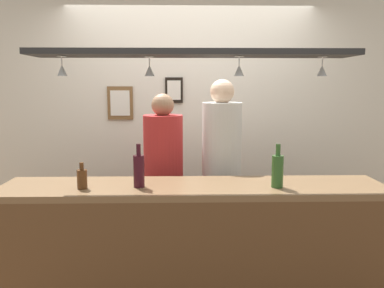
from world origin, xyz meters
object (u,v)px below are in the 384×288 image
at_px(bottle_beer_brown_stubby, 82,178).
at_px(picture_frame_crest, 174,90).
at_px(person_right_white_patterned_shirt, 222,160).
at_px(person_middle_red_shirt, 163,169).
at_px(picture_frame_caricature, 120,103).
at_px(bottle_champagne_green, 277,170).
at_px(bottle_wine_dark_red, 139,170).

xyz_separation_m(bottle_beer_brown_stubby, picture_frame_crest, (0.59, 1.49, 0.57)).
xyz_separation_m(person_right_white_patterned_shirt, picture_frame_crest, (-0.43, 0.74, 0.59)).
xyz_separation_m(person_middle_red_shirt, person_right_white_patterned_shirt, (0.51, -0.00, 0.08)).
bearing_deg(person_middle_red_shirt, person_right_white_patterned_shirt, -0.00).
distance_m(picture_frame_caricature, picture_frame_crest, 0.57).
bearing_deg(person_right_white_patterned_shirt, picture_frame_caricature, 143.10).
relative_size(person_right_white_patterned_shirt, bottle_champagne_green, 5.86).
relative_size(person_middle_red_shirt, person_right_white_patterned_shirt, 0.93).
height_order(person_middle_red_shirt, person_right_white_patterned_shirt, person_right_white_patterned_shirt).
xyz_separation_m(person_right_white_patterned_shirt, bottle_beer_brown_stubby, (-1.02, -0.75, 0.02)).
height_order(bottle_champagne_green, picture_frame_crest, picture_frame_crest).
distance_m(person_middle_red_shirt, bottle_wine_dark_red, 0.74).
bearing_deg(bottle_champagne_green, person_middle_red_shirt, 137.54).
xyz_separation_m(person_middle_red_shirt, picture_frame_caricature, (-0.47, 0.74, 0.54)).
distance_m(bottle_champagne_green, picture_frame_crest, 1.73).
relative_size(person_right_white_patterned_shirt, bottle_wine_dark_red, 5.86).
bearing_deg(picture_frame_crest, picture_frame_caricature, 180.00).
bearing_deg(person_middle_red_shirt, bottle_wine_dark_red, -100.48).
relative_size(bottle_champagne_green, picture_frame_crest, 1.15).
bearing_deg(picture_frame_caricature, bottle_beer_brown_stubby, -91.42).
bearing_deg(bottle_champagne_green, picture_frame_crest, 116.35).
relative_size(person_middle_red_shirt, bottle_champagne_green, 5.46).
bearing_deg(picture_frame_crest, person_right_white_patterned_shirt, -60.00).
height_order(person_middle_red_shirt, picture_frame_crest, picture_frame_crest).
bearing_deg(bottle_beer_brown_stubby, person_right_white_patterned_shirt, 36.47).
distance_m(person_right_white_patterned_shirt, bottle_champagne_green, 0.81).
distance_m(person_middle_red_shirt, picture_frame_caricature, 1.03).
relative_size(bottle_champagne_green, picture_frame_caricature, 0.88).
bearing_deg(bottle_beer_brown_stubby, bottle_wine_dark_red, 5.65).
height_order(bottle_champagne_green, bottle_beer_brown_stubby, bottle_champagne_green).
height_order(bottle_wine_dark_red, picture_frame_caricature, picture_frame_caricature).
height_order(person_middle_red_shirt, bottle_wine_dark_red, person_middle_red_shirt).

